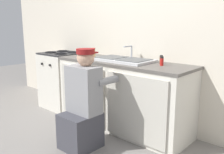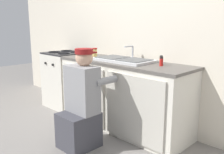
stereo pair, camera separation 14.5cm
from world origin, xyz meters
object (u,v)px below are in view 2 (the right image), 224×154
condiment_jar (95,52)px  cell_phone (88,55)px  stove_range (66,79)px  water_glass (82,54)px  spice_bottle_red (161,62)px  plumber_person (81,107)px  spice_bottle_pepper (161,60)px  sink_double_basin (123,60)px

condiment_jar → cell_phone: (-0.22, 0.06, -0.06)m
stove_range → water_glass: bearing=-14.6°
spice_bottle_red → condiment_jar: 1.13m
water_glass → stove_range: bearing=165.4°
plumber_person → spice_bottle_pepper: 1.08m
sink_double_basin → plumber_person: 0.85m
sink_double_basin → stove_range: bearing=-179.9°
sink_double_basin → spice_bottle_red: (0.56, 0.02, 0.03)m
water_glass → cell_phone: bearing=121.8°
condiment_jar → cell_phone: size_ratio=0.91×
water_glass → condiment_jar: size_ratio=0.78×
spice_bottle_pepper → water_glass: bearing=-166.0°
plumber_person → cell_phone: plumber_person is taller
sink_double_basin → condiment_jar: 0.57m
sink_double_basin → water_glass: size_ratio=8.00×
spice_bottle_red → plumber_person: bearing=-125.5°
spice_bottle_red → cell_phone: size_ratio=0.75×
plumber_person → stove_range: bearing=151.1°
stove_range → spice_bottle_red: size_ratio=8.75×
plumber_person → cell_phone: (-0.82, 0.80, 0.44)m
spice_bottle_pepper → condiment_jar: condiment_jar is taller
sink_double_basin → water_glass: (-0.64, -0.17, 0.03)m
sink_double_basin → spice_bottle_pepper: size_ratio=7.62×
sink_double_basin → condiment_jar: (-0.57, 0.02, 0.05)m
stove_range → condiment_jar: (0.71, 0.02, 0.50)m
spice_bottle_pepper → water_glass: spice_bottle_pepper is taller
spice_bottle_pepper → cell_phone: 1.29m
spice_bottle_pepper → stove_range: bearing=-176.2°
spice_bottle_pepper → spice_bottle_red: bearing=-55.4°
cell_phone → plumber_person: bearing=-44.3°
spice_bottle_red → condiment_jar: condiment_jar is taller
spice_bottle_pepper → sink_double_basin: bearing=-166.9°
sink_double_basin → spice_bottle_red: 0.56m
spice_bottle_red → water_glass: bearing=-171.0°
spice_bottle_red → sink_double_basin: bearing=-177.7°
sink_double_basin → condiment_jar: sink_double_basin is taller
spice_bottle_red → condiment_jar: (-1.13, -0.01, 0.01)m
spice_bottle_red → cell_phone: 1.35m
spice_bottle_red → cell_phone: bearing=177.7°
spice_bottle_red → condiment_jar: size_ratio=0.82×
spice_bottle_red → stove_range: bearing=-179.2°
sink_double_basin → stove_range: size_ratio=0.87×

